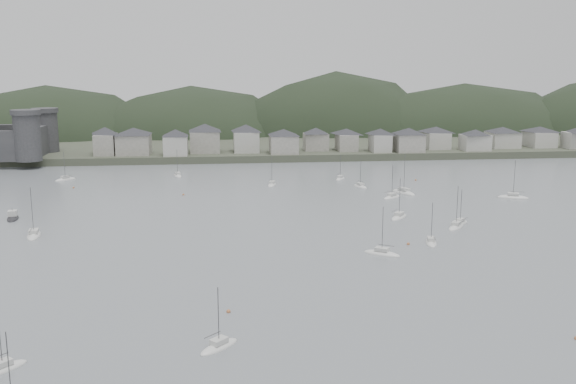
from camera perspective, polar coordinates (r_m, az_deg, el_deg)
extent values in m
plane|color=slate|center=(98.37, 5.11, -11.77)|extent=(900.00, 900.00, 0.00)
cube|color=#383D2D|center=(385.96, -3.76, 5.53)|extent=(900.00, 250.00, 3.00)
ellipsoid|color=black|center=(375.35, -20.73, 2.90)|extent=(138.98, 92.48, 81.13)
ellipsoid|color=black|center=(365.04, -8.64, 3.30)|extent=(132.08, 90.41, 79.74)
ellipsoid|color=black|center=(371.79, 4.27, 3.11)|extent=(133.88, 88.37, 101.41)
ellipsoid|color=black|center=(387.97, 15.43, 3.43)|extent=(165.81, 81.78, 82.55)
cylinder|color=#343437|center=(266.32, -22.55, 4.54)|extent=(10.00, 10.00, 18.00)
cylinder|color=#343437|center=(293.27, -21.07, 5.06)|extent=(10.00, 10.00, 17.00)
cube|color=#343437|center=(280.04, -21.73, 4.26)|extent=(3.50, 30.00, 12.00)
cube|color=gray|center=(276.34, -16.18, 4.17)|extent=(8.34, 12.91, 8.59)
pyramid|color=#2C2C31|center=(275.76, -16.25, 5.36)|extent=(15.78, 15.78, 3.01)
cube|color=gray|center=(274.01, -13.79, 4.21)|extent=(13.68, 13.35, 8.36)
pyramid|color=#2C2C31|center=(273.44, -13.84, 5.38)|extent=(20.07, 20.07, 2.93)
cube|color=#ACAAA2|center=(267.11, -10.14, 4.15)|extent=(9.78, 10.20, 8.08)
pyramid|color=#2C2C31|center=(266.53, -10.18, 5.32)|extent=(14.83, 14.83, 2.83)
cube|color=gray|center=(276.13, -7.52, 4.55)|extent=(12.59, 13.33, 9.09)
pyramid|color=#2C2C31|center=(275.53, -7.55, 5.82)|extent=(19.24, 19.24, 3.18)
cube|color=#ACAAA2|center=(274.89, -3.81, 4.57)|extent=(10.74, 12.17, 8.87)
pyramid|color=#2C2C31|center=(274.29, -3.82, 5.81)|extent=(17.01, 17.01, 3.10)
cube|color=gray|center=(269.65, -0.40, 4.34)|extent=(11.63, 12.09, 7.69)
pyramid|color=#2C2C31|center=(269.10, -0.40, 5.44)|extent=(17.61, 17.61, 2.69)
cube|color=gray|center=(280.23, 2.54, 4.56)|extent=(10.37, 9.35, 7.44)
pyramid|color=#2C2C31|center=(279.71, 2.54, 5.58)|extent=(14.65, 14.65, 2.60)
cube|color=gray|center=(280.32, 5.32, 4.50)|extent=(8.24, 12.20, 7.22)
pyramid|color=#2C2C31|center=(279.82, 5.34, 5.49)|extent=(15.17, 15.17, 2.53)
cube|color=#ACAAA2|center=(278.44, 8.35, 4.42)|extent=(8.06, 10.91, 7.46)
pyramid|color=#2C2C31|center=(277.92, 8.38, 5.45)|extent=(14.08, 14.08, 2.61)
cube|color=gray|center=(280.42, 10.87, 4.40)|extent=(11.73, 11.78, 7.66)
pyramid|color=#2C2C31|center=(279.90, 10.90, 5.45)|extent=(17.46, 17.46, 2.68)
cube|color=#ACAAA2|center=(294.75, 13.24, 4.59)|extent=(10.19, 13.02, 7.33)
pyramid|color=#2C2C31|center=(294.27, 13.28, 5.54)|extent=(17.23, 17.23, 2.57)
cube|color=#ACAAA2|center=(292.04, 16.59, 4.32)|extent=(11.70, 9.81, 6.88)
pyramid|color=#2C2C31|center=(291.57, 16.63, 5.22)|extent=(15.97, 15.97, 2.41)
cube|color=#ACAAA2|center=(306.95, 18.85, 4.50)|extent=(12.83, 12.48, 7.00)
pyramid|color=#2C2C31|center=(306.50, 18.90, 5.38)|extent=(18.79, 18.79, 2.45)
cube|color=#ACAAA2|center=(315.68, 21.82, 4.46)|extent=(11.07, 13.50, 6.97)
pyramid|color=#2C2C31|center=(315.25, 21.89, 5.31)|extent=(18.25, 18.25, 2.44)
ellipsoid|color=silver|center=(167.26, 10.03, -2.30)|extent=(7.12, 8.11, 1.64)
cube|color=beige|center=(167.01, 10.04, -1.92)|extent=(3.19, 3.38, 0.70)
cylinder|color=#3F3F42|center=(166.14, 10.09, -0.52)|extent=(0.12, 0.12, 10.28)
cylinder|color=#3F3F42|center=(167.73, 9.64, -1.66)|extent=(2.35, 2.99, 0.10)
ellipsoid|color=silver|center=(133.92, 8.50, -5.60)|extent=(8.01, 6.81, 1.61)
cube|color=beige|center=(133.61, 8.52, -5.14)|extent=(3.31, 3.08, 0.70)
cylinder|color=#3F3F42|center=(132.55, 8.57, -3.45)|extent=(0.12, 0.12, 10.04)
cylinder|color=#3F3F42|center=(134.55, 8.91, -4.80)|extent=(2.98, 2.21, 0.10)
ellipsoid|color=silver|center=(144.28, 12.83, -4.54)|extent=(3.96, 7.64, 1.46)
cube|color=beige|center=(144.01, 12.85, -4.15)|extent=(2.15, 2.86, 0.70)
cylinder|color=#3F3F42|center=(143.11, 12.91, -2.72)|extent=(0.12, 0.12, 9.13)
cylinder|color=#3F3F42|center=(142.81, 13.14, -4.06)|extent=(0.86, 3.22, 0.10)
ellipsoid|color=silver|center=(158.21, -22.03, -3.71)|extent=(4.20, 9.43, 1.82)
cube|color=beige|center=(157.92, -22.06, -3.29)|extent=(2.44, 3.44, 0.70)
cylinder|color=#3F3F42|center=(156.91, -22.19, -1.65)|extent=(0.12, 0.12, 11.38)
cylinder|color=#3F3F42|center=(156.35, -22.32, -3.24)|extent=(0.69, 4.07, 0.10)
ellipsoid|color=silver|center=(90.61, -6.27, -13.83)|extent=(6.48, 6.44, 1.38)
cube|color=beige|center=(90.20, -6.28, -13.26)|extent=(2.79, 2.79, 0.70)
cylinder|color=#3F3F42|center=(88.83, -6.33, -11.21)|extent=(0.12, 0.12, 8.65)
cylinder|color=#3F3F42|center=(90.78, -6.86, -12.72)|extent=(2.29, 2.26, 0.10)
ellipsoid|color=silver|center=(234.81, -19.53, 1.04)|extent=(7.39, 7.12, 1.56)
cube|color=beige|center=(234.64, -19.54, 1.30)|extent=(3.16, 3.11, 0.70)
cylinder|color=#3F3F42|center=(234.05, -19.61, 2.25)|extent=(0.12, 0.12, 9.73)
cylinder|color=#3F3F42|center=(233.41, -19.36, 1.40)|extent=(2.63, 2.46, 0.10)
ellipsoid|color=silver|center=(91.75, -24.43, -14.47)|extent=(6.13, 6.26, 1.33)
cube|color=beige|center=(91.35, -24.48, -13.93)|extent=(2.66, 2.69, 0.70)
cylinder|color=#3F3F42|center=(90.06, -24.65, -11.99)|extent=(0.12, 0.12, 8.29)
ellipsoid|color=silver|center=(192.92, 9.39, -0.51)|extent=(7.55, 7.11, 1.57)
cube|color=beige|center=(192.71, 9.40, -0.19)|extent=(3.21, 3.12, 0.70)
cylinder|color=#3F3F42|center=(191.99, 9.44, 0.97)|extent=(0.12, 0.12, 9.83)
cylinder|color=#3F3F42|center=(193.21, 9.03, 0.01)|extent=(2.71, 2.43, 0.10)
ellipsoid|color=silver|center=(159.97, 14.99, -3.12)|extent=(7.12, 7.95, 1.62)
cube|color=beige|center=(159.71, 15.01, -2.73)|extent=(3.17, 3.33, 0.70)
cylinder|color=#3F3F42|center=(158.81, 15.09, -1.29)|extent=(0.12, 0.12, 10.14)
cylinder|color=#3F3F42|center=(158.90, 15.48, -2.62)|extent=(2.37, 2.90, 0.10)
ellipsoid|color=silver|center=(200.72, 10.45, -0.10)|extent=(6.94, 10.42, 2.00)
cube|color=beige|center=(200.48, 10.46, 0.26)|extent=(3.42, 4.08, 0.70)
cylinder|color=#3F3F42|center=(199.61, 10.51, 1.70)|extent=(0.12, 0.12, 12.48)
cylinder|color=#3F3F42|center=(198.63, 10.40, 0.33)|extent=(1.90, 4.15, 0.10)
ellipsoid|color=silver|center=(201.86, 19.72, -0.50)|extent=(9.48, 6.28, 1.82)
cube|color=beige|center=(201.63, 19.74, -0.17)|extent=(3.71, 3.10, 0.70)
cylinder|color=#3F3F42|center=(200.85, 19.83, 1.12)|extent=(0.12, 0.12, 11.35)
cylinder|color=#3F3F42|center=(202.77, 20.05, 0.03)|extent=(3.79, 1.72, 0.10)
ellipsoid|color=silver|center=(233.06, -9.97, 1.44)|extent=(4.24, 8.03, 1.53)
cube|color=beige|center=(232.89, -9.98, 1.70)|extent=(2.29, 3.01, 0.70)
cylinder|color=#3F3F42|center=(232.31, -10.01, 2.64)|extent=(0.12, 0.12, 9.58)
cylinder|color=#3F3F42|center=(231.50, -10.08, 1.78)|extent=(0.93, 3.37, 0.10)
ellipsoid|color=silver|center=(209.38, 6.57, 0.47)|extent=(4.46, 7.82, 1.49)
cube|color=beige|center=(209.19, 6.58, 0.75)|extent=(2.33, 2.97, 0.70)
cylinder|color=#3F3F42|center=(208.56, 6.60, 1.77)|extent=(0.12, 0.12, 9.32)
cylinder|color=#3F3F42|center=(210.41, 6.61, 0.96)|extent=(1.07, 3.24, 0.10)
ellipsoid|color=silver|center=(223.74, 4.76, 1.18)|extent=(5.30, 6.93, 1.35)
cube|color=beige|center=(223.58, 4.77, 1.42)|extent=(2.48, 2.80, 0.70)
cylinder|color=#3F3F42|center=(223.04, 4.78, 2.29)|extent=(0.12, 0.12, 8.46)
cylinder|color=#3F3F42|center=(224.39, 4.56, 1.60)|extent=(1.63, 2.68, 0.10)
ellipsoid|color=silver|center=(211.24, -1.47, 0.63)|extent=(4.34, 8.11, 1.55)
cube|color=beige|center=(211.05, -1.47, 0.92)|extent=(2.33, 3.05, 0.70)
cylinder|color=#3F3F42|center=(210.40, -1.47, 1.96)|extent=(0.12, 0.12, 9.67)
cylinder|color=#3F3F42|center=(212.24, -1.60, 1.12)|extent=(0.97, 3.40, 0.10)
ellipsoid|color=silver|center=(163.97, 15.33, -2.79)|extent=(6.54, 6.32, 1.38)
cube|color=beige|center=(163.74, 15.35, -2.46)|extent=(2.80, 2.76, 0.70)
cylinder|color=#3F3F42|center=(162.99, 15.41, -1.27)|extent=(0.12, 0.12, 8.62)
cylinder|color=#3F3F42|center=(163.19, 15.77, -2.33)|extent=(2.34, 2.19, 0.10)
cylinder|color=#3F3F42|center=(79.94, -23.96, -14.54)|extent=(0.12, 0.12, 9.20)
ellipsoid|color=black|center=(178.33, -23.67, -2.24)|extent=(4.10, 8.15, 1.71)
cube|color=beige|center=(178.01, -23.71, -1.77)|extent=(2.55, 2.67, 1.40)
cylinder|color=#3F3F42|center=(177.83, -23.73, -1.49)|extent=(0.10, 0.10, 1.20)
sphere|color=#B0683A|center=(217.66, -18.87, 0.37)|extent=(0.70, 0.70, 0.70)
sphere|color=#B0683A|center=(197.12, -9.46, -0.24)|extent=(0.70, 0.70, 0.70)
sphere|color=#B0683A|center=(224.91, 11.50, 1.07)|extent=(0.70, 0.70, 0.70)
sphere|color=#B0683A|center=(142.24, 10.85, -4.64)|extent=(0.70, 0.70, 0.70)
sphere|color=#B0683A|center=(102.47, -5.42, -10.73)|extent=(0.70, 0.70, 0.70)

